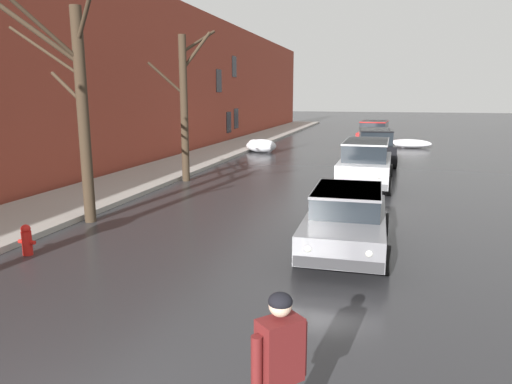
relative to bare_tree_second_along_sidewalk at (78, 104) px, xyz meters
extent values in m
cube|color=gray|center=(-1.83, 9.61, -3.24)|extent=(3.29, 80.00, 0.16)
cube|color=brown|center=(-3.98, 9.61, 1.11)|extent=(0.60, 80.00, 8.86)
cube|color=black|center=(-3.69, 25.55, -1.66)|extent=(0.08, 1.10, 1.60)
cube|color=black|center=(-3.69, 23.67, -1.86)|extent=(0.08, 1.10, 1.60)
cube|color=black|center=(-3.69, 25.16, 2.39)|extent=(0.08, 1.10, 1.60)
cube|color=black|center=(-3.69, 21.55, 1.21)|extent=(0.08, 1.10, 1.60)
ellipsoid|color=white|center=(0.64, 17.26, -2.90)|extent=(1.85, 1.16, 0.84)
ellipsoid|color=white|center=(1.07, 17.27, -3.09)|extent=(0.55, 0.45, 0.45)
ellipsoid|color=white|center=(9.65, 22.50, -3.03)|extent=(2.95, 1.42, 0.58)
ellipsoid|color=white|center=(9.27, 22.22, -3.11)|extent=(0.51, 0.43, 0.43)
ellipsoid|color=white|center=(9.38, 22.74, -3.09)|extent=(0.55, 0.46, 0.46)
ellipsoid|color=white|center=(0.37, 17.93, -2.96)|extent=(1.81, 1.36, 0.71)
ellipsoid|color=white|center=(-0.05, 18.00, -3.10)|extent=(0.53, 0.44, 0.44)
ellipsoid|color=white|center=(-0.08, 18.09, -2.96)|extent=(0.87, 0.73, 0.73)
cylinder|color=#382B1E|center=(0.09, 0.06, -0.39)|extent=(0.31, 0.31, 5.85)
cylinder|color=#382B1E|center=(0.74, -0.37, 2.39)|extent=(1.41, 0.99, 1.66)
cylinder|color=#382B1E|center=(-0.76, -0.43, 1.82)|extent=(1.84, 1.13, 1.60)
cylinder|color=#382B1E|center=(-0.39, -0.64, 1.89)|extent=(1.09, 1.52, 1.55)
cylinder|color=#382B1E|center=(-1.00, 0.09, 1.41)|extent=(2.23, 0.16, 1.39)
cylinder|color=#382B1E|center=(-0.66, 0.47, 0.44)|extent=(1.60, 0.93, 0.92)
cylinder|color=#382B1E|center=(0.09, 6.81, -0.37)|extent=(0.31, 0.31, 5.90)
cylinder|color=#382B1E|center=(-0.45, 6.40, 0.86)|extent=(1.20, 0.95, 1.29)
cylinder|color=#382B1E|center=(0.36, 7.91, 2.41)|extent=(0.67, 2.28, 1.14)
cylinder|color=#382B1E|center=(0.44, 7.44, 2.00)|extent=(0.85, 1.40, 1.62)
cube|color=slate|center=(7.33, -0.55, -2.72)|extent=(1.82, 4.42, 0.60)
cube|color=black|center=(7.33, -0.33, -2.16)|extent=(1.54, 2.31, 0.52)
cube|color=slate|center=(7.33, -0.33, -1.93)|extent=(1.57, 2.36, 0.06)
cube|color=#303032|center=(7.36, -2.70, -2.90)|extent=(1.71, 0.15, 0.22)
cube|color=#303032|center=(7.29, 1.59, -2.90)|extent=(1.71, 0.15, 0.22)
cylinder|color=black|center=(8.24, -1.90, -3.02)|extent=(0.19, 0.60, 0.60)
cylinder|color=black|center=(6.46, -1.93, -3.02)|extent=(0.19, 0.60, 0.60)
cylinder|color=black|center=(8.20, 0.82, -3.02)|extent=(0.19, 0.60, 0.60)
cylinder|color=black|center=(6.41, 0.79, -3.02)|extent=(0.19, 0.60, 0.60)
sphere|color=silver|center=(7.93, -2.72, -2.64)|extent=(0.14, 0.14, 0.14)
sphere|color=silver|center=(6.80, -2.74, -2.64)|extent=(0.14, 0.14, 0.14)
cube|color=#B7B7BC|center=(7.40, 7.44, -2.58)|extent=(1.92, 4.79, 0.80)
cube|color=black|center=(7.40, 7.49, -1.84)|extent=(1.64, 3.36, 0.68)
cube|color=#B7B7BC|center=(7.40, 7.49, -1.53)|extent=(1.68, 3.43, 0.06)
cube|color=#525254|center=(7.36, 5.11, -2.86)|extent=(1.81, 0.15, 0.22)
cube|color=#525254|center=(7.44, 9.77, -2.86)|extent=(1.81, 0.15, 0.22)
cylinder|color=black|center=(8.32, 5.95, -2.98)|extent=(0.19, 0.68, 0.68)
cylinder|color=black|center=(6.44, 5.98, -2.98)|extent=(0.19, 0.68, 0.68)
cylinder|color=black|center=(8.37, 8.90, -2.98)|extent=(0.19, 0.68, 0.68)
cylinder|color=black|center=(6.49, 8.94, -2.98)|extent=(0.19, 0.68, 0.68)
sphere|color=silver|center=(7.96, 5.07, -2.50)|extent=(0.14, 0.14, 0.14)
sphere|color=silver|center=(6.76, 5.09, -2.50)|extent=(0.14, 0.14, 0.14)
cube|color=black|center=(7.57, 13.89, -2.58)|extent=(2.14, 4.52, 0.80)
cube|color=black|center=(7.57, 13.93, -1.84)|extent=(1.78, 3.19, 0.68)
cube|color=black|center=(7.57, 13.93, -1.53)|extent=(1.82, 3.25, 0.06)
cube|color=black|center=(7.75, 11.75, -2.86)|extent=(1.75, 0.26, 0.22)
cube|color=black|center=(7.40, 16.03, -2.86)|extent=(1.75, 0.26, 0.22)
cylinder|color=black|center=(8.59, 12.61, -2.98)|extent=(0.23, 0.69, 0.68)
cylinder|color=black|center=(6.78, 12.46, -2.98)|extent=(0.23, 0.69, 0.68)
cylinder|color=black|center=(8.37, 15.32, -2.98)|extent=(0.23, 0.69, 0.68)
cylinder|color=black|center=(6.55, 15.17, -2.98)|extent=(0.23, 0.69, 0.68)
sphere|color=silver|center=(8.33, 11.77, -2.50)|extent=(0.14, 0.14, 0.14)
sphere|color=silver|center=(7.17, 11.68, -2.50)|extent=(0.14, 0.14, 0.14)
cube|color=red|center=(7.32, 21.79, -2.58)|extent=(2.18, 4.41, 0.80)
cube|color=black|center=(7.32, 21.84, -1.84)|extent=(1.83, 3.11, 0.68)
cube|color=red|center=(7.32, 21.84, -1.53)|extent=(1.87, 3.17, 0.06)
cube|color=#520B0B|center=(7.17, 19.70, -2.86)|extent=(1.85, 0.25, 0.22)
cube|color=#520B0B|center=(7.46, 23.88, -2.86)|extent=(1.85, 0.25, 0.22)
cylinder|color=black|center=(8.19, 20.40, -2.98)|extent=(0.23, 0.69, 0.68)
cylinder|color=black|center=(6.27, 20.53, -2.98)|extent=(0.23, 0.69, 0.68)
cylinder|color=black|center=(8.37, 23.05, -2.98)|extent=(0.23, 0.69, 0.68)
cylinder|color=black|center=(6.45, 23.18, -2.98)|extent=(0.23, 0.69, 0.68)
sphere|color=silver|center=(7.78, 19.63, -2.50)|extent=(0.14, 0.14, 0.14)
sphere|color=silver|center=(6.56, 19.72, -2.50)|extent=(0.14, 0.14, 0.14)
cube|color=navy|center=(7.29, 27.34, -2.72)|extent=(2.00, 4.27, 0.60)
cube|color=black|center=(7.30, 27.55, -2.16)|extent=(1.61, 2.27, 0.52)
cube|color=navy|center=(7.30, 27.55, -1.93)|extent=(1.64, 2.31, 0.06)
cube|color=black|center=(7.12, 25.32, -2.90)|extent=(1.64, 0.25, 0.22)
cube|color=black|center=(7.45, 29.36, -2.90)|extent=(1.64, 0.25, 0.22)
cylinder|color=black|center=(8.04, 25.99, -3.02)|extent=(0.23, 0.61, 0.60)
cylinder|color=black|center=(6.33, 26.13, -3.02)|extent=(0.23, 0.61, 0.60)
cylinder|color=black|center=(8.24, 28.55, -3.02)|extent=(0.23, 0.61, 0.60)
cylinder|color=black|center=(6.54, 28.69, -3.02)|extent=(0.23, 0.61, 0.60)
sphere|color=silver|center=(7.66, 25.25, -2.64)|extent=(0.14, 0.14, 0.14)
sphere|color=silver|center=(6.58, 25.33, -2.64)|extent=(0.14, 0.14, 0.14)
cube|color=#5B1919|center=(7.25, -7.29, -2.14)|extent=(0.47, 0.49, 0.64)
cylinder|color=#5B1919|center=(7.08, -7.49, -2.20)|extent=(0.16, 0.16, 0.56)
cylinder|color=#5B1919|center=(7.43, -7.10, -2.20)|extent=(0.16, 0.16, 0.56)
sphere|color=beige|center=(7.25, -7.29, -1.68)|extent=(0.22, 0.22, 0.22)
ellipsoid|color=black|center=(7.25, -7.29, -1.64)|extent=(0.23, 0.23, 0.17)
cylinder|color=beige|center=(7.23, -7.05, -2.12)|extent=(0.11, 0.11, 0.11)
cylinder|color=silver|center=(7.23, -7.05, -2.06)|extent=(0.12, 0.12, 0.02)
cylinder|color=red|center=(0.43, -2.82, -3.05)|extent=(0.22, 0.22, 0.55)
sphere|color=red|center=(0.43, -2.82, -2.72)|extent=(0.21, 0.21, 0.21)
cylinder|color=red|center=(0.27, -2.82, -3.02)|extent=(0.10, 0.09, 0.09)
cylinder|color=red|center=(0.59, -2.82, -3.02)|extent=(0.10, 0.09, 0.09)
camera|label=1|loc=(8.12, -11.30, 0.24)|focal=33.21mm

